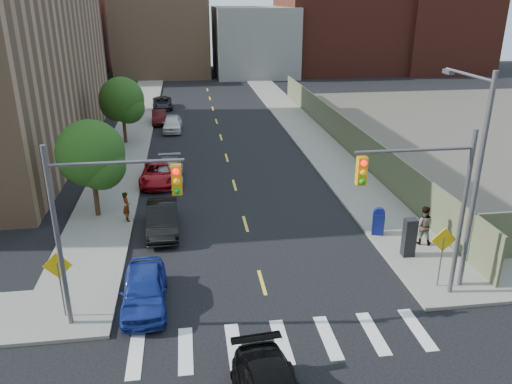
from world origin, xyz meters
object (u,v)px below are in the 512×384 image
object	(u,v)px
mailbox	(378,221)
payphone	(409,237)
parked_car_grey	(162,103)
pedestrian_east	(423,225)
parked_car_red	(159,173)
parked_car_maroon	(159,117)
parked_car_white	(172,123)
pedestrian_west	(126,206)
parked_car_black	(163,219)
parked_car_silver	(169,171)
parked_car_blue	(144,289)

from	to	relation	value
mailbox	payphone	bearing A→B (deg)	-58.40
parked_car_grey	pedestrian_east	bearing A→B (deg)	-71.66
parked_car_red	parked_car_maroon	world-z (taller)	parked_car_red
parked_car_grey	parked_car_white	bearing A→B (deg)	-86.23
parked_car_red	pedestrian_west	xyz separation A→B (m)	(-1.44, -6.22, 0.30)
payphone	pedestrian_east	xyz separation A→B (m)	(1.18, 1.08, 0.06)
pedestrian_east	parked_car_black	bearing A→B (deg)	5.58
parked_car_white	parked_car_grey	world-z (taller)	parked_car_white
parked_car_red	parked_car_silver	xyz separation A→B (m)	(0.66, 0.25, -0.01)
parked_car_white	parked_car_black	bearing A→B (deg)	-88.84
parked_car_black	parked_car_silver	world-z (taller)	parked_car_black
payphone	pedestrian_west	size ratio (longest dim) A/B	1.13
parked_car_silver	pedestrian_east	bearing A→B (deg)	-41.95
parked_car_red	payphone	xyz separation A→B (m)	(11.92, -12.04, 0.40)
payphone	pedestrian_east	distance (m)	1.60
mailbox	pedestrian_east	world-z (taller)	pedestrian_east
parked_car_black	pedestrian_west	distance (m)	2.39
parked_car_white	mailbox	bearing A→B (deg)	-63.66
pedestrian_west	parked_car_white	bearing A→B (deg)	-26.07
parked_car_red	pedestrian_east	world-z (taller)	pedestrian_east
parked_car_blue	parked_car_silver	bearing A→B (deg)	86.00
pedestrian_west	payphone	bearing A→B (deg)	-133.54
pedestrian_west	parked_car_maroon	bearing A→B (deg)	-22.01
parked_car_maroon	parked_car_red	bearing A→B (deg)	-89.48
mailbox	payphone	size ratio (longest dim) A/B	0.78
pedestrian_east	pedestrian_west	bearing A→B (deg)	2.52
parked_car_red	parked_car_blue	bearing A→B (deg)	-87.22
parked_car_blue	parked_car_silver	size ratio (longest dim) A/B	0.95
parked_car_black	payphone	world-z (taller)	payphone
pedestrian_east	parked_car_grey	bearing A→B (deg)	-47.85
parked_car_blue	pedestrian_west	world-z (taller)	pedestrian_west
parked_car_black	mailbox	bearing A→B (deg)	-12.66
parked_car_blue	mailbox	world-z (taller)	mailbox
parked_car_silver	parked_car_grey	world-z (taller)	parked_car_silver
parked_car_red	parked_car_maroon	bearing A→B (deg)	94.94
parked_car_black	parked_car_red	bearing A→B (deg)	91.93
mailbox	payphone	xyz separation A→B (m)	(0.56, -2.38, 0.23)
parked_car_black	parked_car_silver	size ratio (longest dim) A/B	0.99
parked_car_black	parked_car_white	bearing A→B (deg)	87.72
parked_car_black	parked_car_red	size ratio (longest dim) A/B	0.93
parked_car_silver	payphone	distance (m)	16.68
parked_car_red	pedestrian_east	bearing A→B (deg)	-37.18
parked_car_red	mailbox	size ratio (longest dim) A/B	3.35
parked_car_blue	mailbox	size ratio (longest dim) A/B	2.98
parked_car_blue	pedestrian_east	distance (m)	13.50
pedestrian_east	mailbox	bearing A→B (deg)	-16.23
pedestrian_east	parked_car_blue	bearing A→B (deg)	34.58
parked_car_silver	mailbox	world-z (taller)	mailbox
parked_car_blue	parked_car_black	world-z (taller)	parked_car_black
parked_car_grey	payphone	size ratio (longest dim) A/B	2.42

